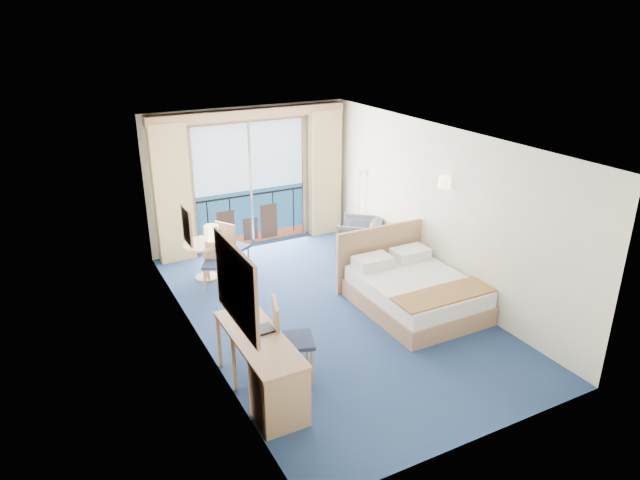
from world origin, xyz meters
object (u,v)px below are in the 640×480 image
Objects in this scene: desk at (275,383)px; bed at (413,290)px; table_chair_a at (231,244)px; nightstand at (398,258)px; desk_chair at (287,335)px; table_chair_b at (216,258)px; armchair at (360,238)px; round_table at (205,251)px; floor_lamp at (359,189)px.

bed is at bearing 25.15° from desk.
bed is 2.01× the size of table_chair_a.
bed is at bearing -115.07° from nightstand.
desk_chair reaches higher than bed.
table_chair_b is at bearing 100.03° from table_chair_a.
nightstand is at bearing -39.43° from desk_chair.
desk_chair reaches higher than nightstand.
armchair is 0.80× the size of table_chair_a.
bed is at bearing -55.35° from desk_chair.
round_table is at bearing 157.41° from nightstand.
desk_chair is at bearing -2.50° from armchair.
armchair is 2.89m from round_table.
desk is at bearing 136.46° from table_chair_a.
bed reaches higher than desk.
armchair is 2.80m from table_chair_b.
bed is 2.64m from desk_chair.
round_table is (-2.86, 0.39, 0.13)m from armchair.
floor_lamp is 1.66× the size of table_chair_b.
armchair reaches higher than nightstand.
desk_chair is at bearing -146.79° from nightstand.
round_table is at bearing 51.71° from table_chair_a.
desk is at bearing -131.05° from floor_lamp.
table_chair_b is (0.03, 2.92, -0.11)m from desk_chair.
armchair is 1.02m from floor_lamp.
table_chair_a is 0.51m from table_chair_b.
floor_lamp is at bearing -24.58° from desk_chair.
desk_chair is (-2.83, -2.92, 0.25)m from armchair.
nightstand is 0.95m from armchair.
floor_lamp is (0.67, 2.75, 0.82)m from bed.
bed is at bearing -103.66° from floor_lamp.
round_table is at bearing 84.36° from desk.
armchair is 4.79m from desk.
desk_chair is (-3.08, -2.02, 0.36)m from nightstand.
table_chair_a is at bearing 10.14° from desk_chair.
desk is at bearing -154.85° from bed.
table_chair_a reaches higher than desk.
table_chair_a is at bearing -6.92° from round_table.
bed reaches higher than nightstand.
armchair is 4.08m from desk_chair.
desk_chair is 1.09× the size of table_chair_a.
desk_chair reaches higher than table_chair_a.
floor_lamp reaches higher than nightstand.
desk_chair is 1.48× the size of round_table.
nightstand is 1.74m from floor_lamp.
table_chair_b is (-3.05, 0.91, 0.25)m from nightstand.
floor_lamp is at bearing 86.64° from nightstand.
armchair is at bearing -119.15° from floor_lamp.
table_chair_b is (-2.80, -0.00, 0.14)m from armchair.
bed is 2.51× the size of armchair.
desk is 0.75m from desk_chair.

